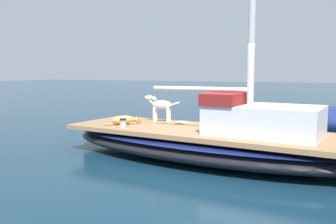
# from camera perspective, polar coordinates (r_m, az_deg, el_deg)

# --- Properties ---
(ground_plane) EXTENTS (120.00, 120.00, 0.00)m
(ground_plane) POSITION_cam_1_polar(r_m,az_deg,el_deg) (8.07, 6.51, -7.48)
(ground_plane) COLOR #143347
(sailboat_main) EXTENTS (3.23, 7.45, 0.66)m
(sailboat_main) POSITION_cam_1_polar(r_m,az_deg,el_deg) (8.00, 6.54, -5.15)
(sailboat_main) COLOR black
(sailboat_main) RESTS_ON ground
(cabin_house) EXTENTS (1.61, 2.35, 0.84)m
(cabin_house) POSITION_cam_1_polar(r_m,az_deg,el_deg) (7.50, 14.38, -0.89)
(cabin_house) COLOR silver
(cabin_house) RESTS_ON sailboat_main
(dog_tan) EXTENTS (0.80, 0.66, 0.22)m
(dog_tan) POSITION_cam_1_polar(r_m,az_deg,el_deg) (8.76, -6.86, -1.28)
(dog_tan) COLOR tan
(dog_tan) RESTS_ON sailboat_main
(dog_white) EXTENTS (0.27, 0.94, 0.70)m
(dog_white) POSITION_cam_1_polar(r_m,az_deg,el_deg) (9.10, -1.27, 1.05)
(dog_white) COLOR silver
(dog_white) RESTS_ON sailboat_main
(deck_winch) EXTENTS (0.16, 0.16, 0.21)m
(deck_winch) POSITION_cam_1_polar(r_m,az_deg,el_deg) (8.25, -7.15, -1.82)
(deck_winch) COLOR #B7B7BC
(deck_winch) RESTS_ON sailboat_main
(coiled_rope) EXTENTS (0.32, 0.32, 0.04)m
(coiled_rope) POSITION_cam_1_polar(r_m,az_deg,el_deg) (8.87, 2.20, -1.69)
(coiled_rope) COLOR beige
(coiled_rope) RESTS_ON sailboat_main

